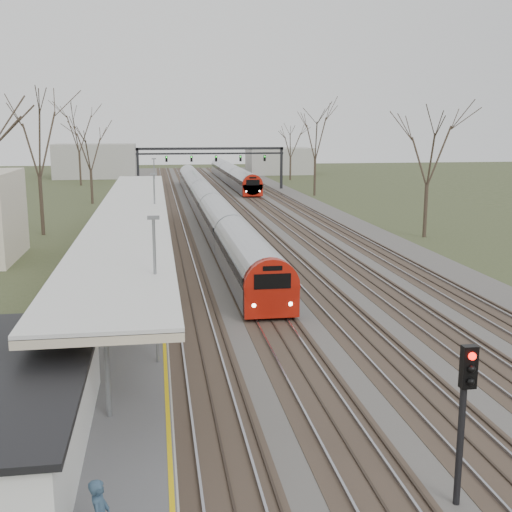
{
  "coord_description": "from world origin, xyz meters",
  "views": [
    {
      "loc": [
        -7.59,
        -6.97,
        8.9
      ],
      "look_at": [
        -2.31,
        26.83,
        2.0
      ],
      "focal_mm": 45.0,
      "sensor_mm": 36.0,
      "label": 1
    }
  ],
  "objects": [
    {
      "name": "tree_west_far",
      "position": [
        -17.0,
        48.0,
        8.02
      ],
      "size": [
        5.5,
        5.5,
        11.33
      ],
      "color": "#2D231C",
      "rests_on": "ground"
    },
    {
      "name": "train_far",
      "position": [
        4.5,
        95.36,
        1.48
      ],
      "size": [
        2.62,
        45.21,
        3.05
      ],
      "color": "#9B9DA4",
      "rests_on": "ground"
    },
    {
      "name": "canopy",
      "position": [
        -9.05,
        32.99,
        3.93
      ],
      "size": [
        4.1,
        50.0,
        3.11
      ],
      "color": "slate",
      "rests_on": "platform"
    },
    {
      "name": "platform",
      "position": [
        -9.05,
        37.5,
        0.5
      ],
      "size": [
        3.5,
        69.0,
        1.0
      ],
      "primitive_type": "cube",
      "color": "#9E9B93",
      "rests_on": "ground"
    },
    {
      "name": "tree_east_far",
      "position": [
        14.0,
        42.0,
        7.29
      ],
      "size": [
        5.0,
        5.0,
        10.3
      ],
      "color": "#2D231C",
      "rests_on": "ground"
    },
    {
      "name": "track_bed",
      "position": [
        0.26,
        55.0,
        0.06
      ],
      "size": [
        24.0,
        160.0,
        0.22
      ],
      "color": "#474442",
      "rests_on": "ground"
    },
    {
      "name": "signal_gantry",
      "position": [
        0.29,
        84.99,
        4.91
      ],
      "size": [
        21.0,
        0.59,
        6.08
      ],
      "color": "black",
      "rests_on": "ground"
    },
    {
      "name": "train_near",
      "position": [
        -2.5,
        58.17,
        1.48
      ],
      "size": [
        2.62,
        75.21,
        3.05
      ],
      "color": "#9B9DA4",
      "rests_on": "ground"
    },
    {
      "name": "signal_post",
      "position": [
        -0.75,
        5.84,
        2.72
      ],
      "size": [
        0.35,
        0.45,
        4.1
      ],
      "color": "black",
      "rests_on": "ground"
    }
  ]
}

